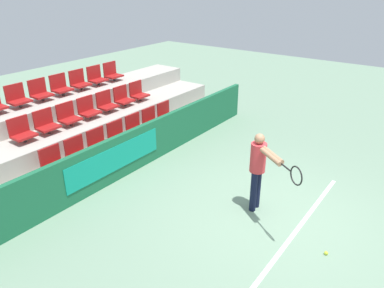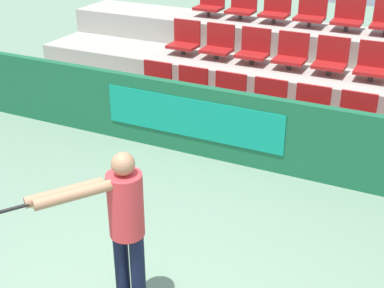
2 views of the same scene
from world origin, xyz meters
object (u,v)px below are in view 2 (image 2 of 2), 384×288
object	(u,v)px
stadium_chair_16	(276,9)
stadium_chair_10	(291,54)
stadium_chair_17	(311,12)
stadium_chair_14	(210,2)
stadium_chair_15	(242,5)
stadium_chair_4	(310,109)
stadium_chair_9	(254,49)
stadium_chair_12	(373,64)
stadium_chair_18	(348,16)
stadium_chair_3	(268,102)
tennis_player	(118,222)
stadium_chair_8	(218,44)
stadium_chair_5	(356,117)
stadium_chair_1	(191,89)
stadium_chair_0	(155,83)
stadium_chair_7	(185,40)
stadium_chair_11	(331,59)
stadium_chair_2	(228,95)

from	to	relation	value
stadium_chair_16	stadium_chair_10	bearing A→B (deg)	-59.40
stadium_chair_17	stadium_chair_14	bearing A→B (deg)	180.00
stadium_chair_10	stadium_chair_15	distance (m)	1.68
stadium_chair_4	stadium_chair_9	world-z (taller)	stadium_chair_9
stadium_chair_12	stadium_chair_18	world-z (taller)	stadium_chair_18
stadium_chair_3	stadium_chair_9	bearing A→B (deg)	120.60
stadium_chair_9	tennis_player	bearing A→B (deg)	-83.18
stadium_chair_8	stadium_chair_15	world-z (taller)	stadium_chair_15
stadium_chair_3	stadium_chair_5	distance (m)	1.24
stadium_chair_1	stadium_chair_0	bearing A→B (deg)	180.00
stadium_chair_12	stadium_chair_16	distance (m)	2.18
stadium_chair_7	stadium_chair_10	distance (m)	1.86
stadium_chair_10	stadium_chair_12	xyz separation A→B (m)	(1.24, 0.00, 0.00)
stadium_chair_0	stadium_chair_9	world-z (taller)	stadium_chair_9
stadium_chair_12	stadium_chair_16	world-z (taller)	stadium_chair_16
stadium_chair_3	tennis_player	distance (m)	3.89
stadium_chair_10	stadium_chair_7	bearing A→B (deg)	180.00
stadium_chair_5	stadium_chair_9	world-z (taller)	stadium_chair_9
stadium_chair_3	stadium_chair_10	size ratio (longest dim) A/B	1.00
stadium_chair_8	stadium_chair_9	world-z (taller)	same
stadium_chair_0	stadium_chair_7	xyz separation A→B (m)	(0.00, 1.05, 0.43)
stadium_chair_1	stadium_chair_7	bearing A→B (deg)	120.60
tennis_player	stadium_chair_15	bearing A→B (deg)	136.10
stadium_chair_4	stadium_chair_14	world-z (taller)	stadium_chair_14
stadium_chair_17	stadium_chair_3	bearing A→B (deg)	-90.00
stadium_chair_11	stadium_chair_16	xyz separation A→B (m)	(-1.24, 1.05, 0.43)
stadium_chair_7	stadium_chair_18	world-z (taller)	stadium_chair_18
stadium_chair_5	stadium_chair_16	size ratio (longest dim) A/B	1.00
stadium_chair_3	stadium_chair_18	world-z (taller)	stadium_chair_18
stadium_chair_12	stadium_chair_17	xyz separation A→B (m)	(-1.24, 1.05, 0.43)
stadium_chair_3	stadium_chair_11	xyz separation A→B (m)	(0.62, 1.05, 0.43)
stadium_chair_1	stadium_chair_12	distance (m)	2.73
stadium_chair_7	stadium_chair_14	size ratio (longest dim) A/B	1.00
stadium_chair_12	stadium_chair_0	bearing A→B (deg)	-161.32
stadium_chair_10	stadium_chair_15	xyz separation A→B (m)	(-1.24, 1.05, 0.43)
stadium_chair_4	stadium_chair_17	bearing A→B (deg)	106.48
stadium_chair_5	stadium_chair_14	size ratio (longest dim) A/B	1.00
stadium_chair_10	stadium_chair_12	size ratio (longest dim) A/B	1.00
tennis_player	stadium_chair_3	bearing A→B (deg)	124.19
stadium_chair_5	stadium_chair_16	distance (m)	2.94
stadium_chair_4	stadium_chair_8	distance (m)	2.18
stadium_chair_2	stadium_chair_1	bearing A→B (deg)	180.00
stadium_chair_9	stadium_chair_17	world-z (taller)	stadium_chair_17
stadium_chair_0	stadium_chair_14	size ratio (longest dim) A/B	1.00
stadium_chair_7	stadium_chair_5	bearing A→B (deg)	-18.68
stadium_chair_0	stadium_chair_8	xyz separation A→B (m)	(0.62, 1.05, 0.43)
stadium_chair_17	stadium_chair_15	bearing A→B (deg)	180.00
stadium_chair_0	stadium_chair_5	world-z (taller)	same
stadium_chair_2	stadium_chair_5	bearing A→B (deg)	0.00
stadium_chair_0	stadium_chair_2	distance (m)	1.24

